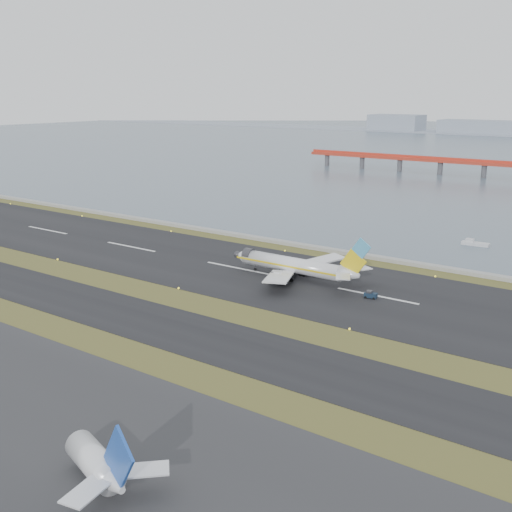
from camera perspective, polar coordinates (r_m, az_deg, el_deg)
name	(u,v)px	position (r m, az deg, el deg)	size (l,w,h in m)	color
ground	(156,297)	(146.36, -8.89, -3.64)	(1000.00, 1000.00, 0.00)	#394518
taxiway_strip	(115,311)	(138.62, -12.40, -4.83)	(1000.00, 18.00, 0.10)	black
runway_strip	(237,268)	(167.86, -1.67, -1.09)	(1000.00, 45.00, 0.10)	black
seawall	(299,245)	(191.57, 3.83, 0.99)	(1000.00, 2.50, 1.00)	#999993
airliner	(296,266)	(157.51, 3.60, -0.87)	(38.52, 32.89, 12.80)	silver
pushback_tug	(370,295)	(145.80, 10.14, -3.41)	(2.94, 1.96, 1.77)	#132235
second_airliner_tail	(102,467)	(80.01, -13.54, -17.79)	(15.71, 12.65, 9.86)	silver
workboat_near	(474,243)	(203.49, 18.85, 1.07)	(8.22, 3.15, 1.95)	silver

